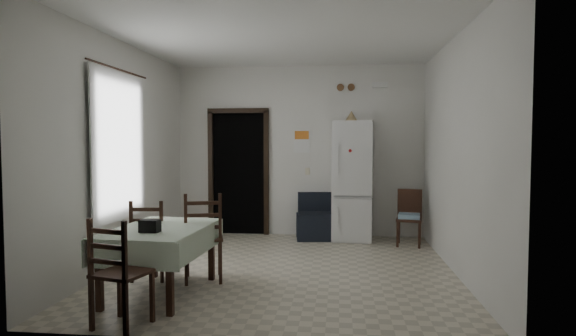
# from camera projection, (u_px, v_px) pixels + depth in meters

# --- Properties ---
(ground) EXTENTS (4.50, 4.50, 0.00)m
(ground) POSITION_uv_depth(u_px,v_px,m) (284.00, 269.00, 6.08)
(ground) COLOR beige
(ground) RESTS_ON ground
(ceiling) EXTENTS (4.20, 4.50, 0.02)m
(ceiling) POSITION_uv_depth(u_px,v_px,m) (284.00, 37.00, 5.92)
(ceiling) COLOR white
(ceiling) RESTS_ON ground
(wall_back) EXTENTS (4.20, 0.02, 2.90)m
(wall_back) POSITION_uv_depth(u_px,v_px,m) (299.00, 151.00, 8.23)
(wall_back) COLOR silver
(wall_back) RESTS_ON ground
(wall_front) EXTENTS (4.20, 0.02, 2.90)m
(wall_front) POSITION_uv_depth(u_px,v_px,m) (250.00, 162.00, 3.77)
(wall_front) COLOR silver
(wall_front) RESTS_ON ground
(wall_left) EXTENTS (0.02, 4.50, 2.90)m
(wall_left) POSITION_uv_depth(u_px,v_px,m) (123.00, 154.00, 6.23)
(wall_left) COLOR silver
(wall_left) RESTS_ON ground
(wall_right) EXTENTS (0.02, 4.50, 2.90)m
(wall_right) POSITION_uv_depth(u_px,v_px,m) (457.00, 155.00, 5.78)
(wall_right) COLOR silver
(wall_right) RESTS_ON ground
(doorway) EXTENTS (1.06, 0.52, 2.22)m
(doorway) POSITION_uv_depth(u_px,v_px,m) (241.00, 172.00, 8.57)
(doorway) COLOR black
(doorway) RESTS_ON ground
(window_recess) EXTENTS (0.10, 1.20, 1.60)m
(window_recess) POSITION_uv_depth(u_px,v_px,m) (112.00, 146.00, 6.03)
(window_recess) COLOR silver
(window_recess) RESTS_ON ground
(curtain) EXTENTS (0.02, 1.45, 1.85)m
(curtain) POSITION_uv_depth(u_px,v_px,m) (120.00, 146.00, 6.02)
(curtain) COLOR silver
(curtain) RESTS_ON ground
(curtain_rod) EXTENTS (0.02, 1.60, 0.02)m
(curtain_rod) POSITION_uv_depth(u_px,v_px,m) (119.00, 70.00, 5.96)
(curtain_rod) COLOR black
(curtain_rod) RESTS_ON ground
(calendar) EXTENTS (0.28, 0.02, 0.40)m
(calendar) POSITION_uv_depth(u_px,v_px,m) (302.00, 141.00, 8.21)
(calendar) COLOR white
(calendar) RESTS_ON ground
(calendar_image) EXTENTS (0.24, 0.01, 0.14)m
(calendar_image) POSITION_uv_depth(u_px,v_px,m) (302.00, 135.00, 8.20)
(calendar_image) COLOR orange
(calendar_image) RESTS_ON ground
(light_switch) EXTENTS (0.08, 0.02, 0.12)m
(light_switch) POSITION_uv_depth(u_px,v_px,m) (308.00, 171.00, 8.23)
(light_switch) COLOR beige
(light_switch) RESTS_ON ground
(vent_left) EXTENTS (0.12, 0.03, 0.12)m
(vent_left) POSITION_uv_depth(u_px,v_px,m) (340.00, 87.00, 8.09)
(vent_left) COLOR brown
(vent_left) RESTS_ON ground
(vent_right) EXTENTS (0.12, 0.03, 0.12)m
(vent_right) POSITION_uv_depth(u_px,v_px,m) (351.00, 87.00, 8.07)
(vent_right) COLOR brown
(vent_right) RESTS_ON ground
(emergency_light) EXTENTS (0.25, 0.07, 0.09)m
(emergency_light) POSITION_uv_depth(u_px,v_px,m) (380.00, 85.00, 7.99)
(emergency_light) COLOR white
(emergency_light) RESTS_ON ground
(fridge) EXTENTS (0.68, 0.68, 1.94)m
(fridge) POSITION_uv_depth(u_px,v_px,m) (353.00, 181.00, 7.85)
(fridge) COLOR silver
(fridge) RESTS_ON ground
(tan_cone) EXTENTS (0.20, 0.20, 0.16)m
(tan_cone) POSITION_uv_depth(u_px,v_px,m) (351.00, 116.00, 7.75)
(tan_cone) COLOR tan
(tan_cone) RESTS_ON fridge
(navy_seat) EXTENTS (0.69, 0.67, 0.75)m
(navy_seat) POSITION_uv_depth(u_px,v_px,m) (316.00, 216.00, 7.94)
(navy_seat) COLOR black
(navy_seat) RESTS_ON ground
(corner_chair) EXTENTS (0.43, 0.43, 0.86)m
(corner_chair) POSITION_uv_depth(u_px,v_px,m) (409.00, 218.00, 7.41)
(corner_chair) COLOR black
(corner_chair) RESTS_ON ground
(dining_table) EXTENTS (0.98, 1.42, 0.71)m
(dining_table) POSITION_uv_depth(u_px,v_px,m) (161.00, 261.00, 5.05)
(dining_table) COLOR #ADBEA3
(dining_table) RESTS_ON ground
(black_bag) EXTENTS (0.20, 0.13, 0.12)m
(black_bag) POSITION_uv_depth(u_px,v_px,m) (150.00, 226.00, 4.76)
(black_bag) COLOR black
(black_bag) RESTS_ON dining_table
(dining_chair_far_left) EXTENTS (0.44, 0.44, 0.94)m
(dining_chair_far_left) POSITION_uv_depth(u_px,v_px,m) (151.00, 239.00, 5.63)
(dining_chair_far_left) COLOR black
(dining_chair_far_left) RESTS_ON ground
(dining_chair_far_right) EXTENTS (0.54, 0.54, 1.03)m
(dining_chair_far_right) POSITION_uv_depth(u_px,v_px,m) (203.00, 236.00, 5.55)
(dining_chair_far_right) COLOR black
(dining_chair_far_right) RESTS_ON ground
(dining_chair_near_head) EXTENTS (0.50, 0.50, 0.96)m
(dining_chair_near_head) POSITION_uv_depth(u_px,v_px,m) (122.00, 272.00, 4.16)
(dining_chair_near_head) COLOR black
(dining_chair_near_head) RESTS_ON ground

